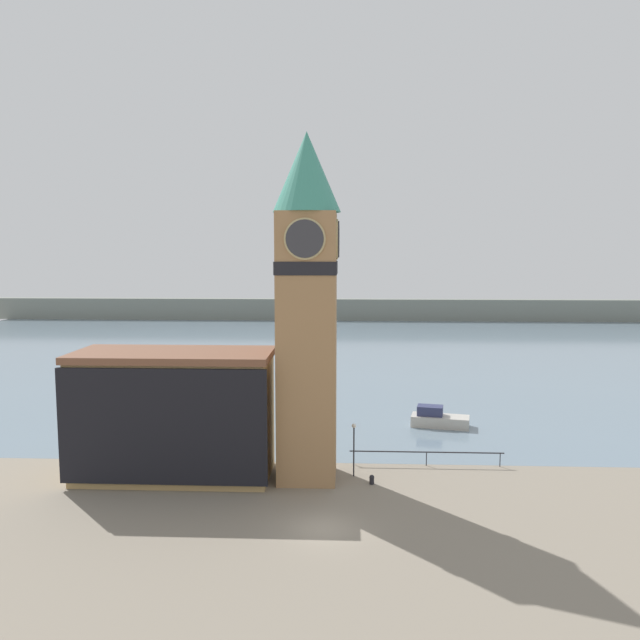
{
  "coord_description": "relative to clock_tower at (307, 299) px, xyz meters",
  "views": [
    {
      "loc": [
        1.41,
        -34.82,
        16.18
      ],
      "look_at": [
        -0.44,
        6.21,
        11.63
      ],
      "focal_mm": 35.0,
      "sensor_mm": 36.0,
      "label": 1
    }
  ],
  "objects": [
    {
      "name": "boat_near",
      "position": [
        11.24,
        13.74,
        -12.15
      ],
      "size": [
        5.57,
        3.1,
        1.9
      ],
      "rotation": [
        0.0,
        0.0,
        -0.2
      ],
      "color": "#B7B2A8",
      "rests_on": "water"
    },
    {
      "name": "pier_building",
      "position": [
        -9.55,
        -0.1,
        -8.29
      ],
      "size": [
        14.15,
        6.27,
        9.12
      ],
      "color": "tan",
      "rests_on": "ground_plane"
    },
    {
      "name": "far_shoreline",
      "position": [
        1.43,
        103.23,
        -10.36
      ],
      "size": [
        180.0,
        3.0,
        5.0
      ],
      "color": "gray",
      "rests_on": "water"
    },
    {
      "name": "mooring_bollard_near",
      "position": [
        4.56,
        -1.01,
        -12.51
      ],
      "size": [
        0.35,
        0.35,
        0.66
      ],
      "color": "black",
      "rests_on": "ground_plane"
    },
    {
      "name": "lamp_post",
      "position": [
        3.32,
        0.48,
        -10.13
      ],
      "size": [
        0.32,
        0.32,
        3.9
      ],
      "color": "black",
      "rests_on": "ground_plane"
    },
    {
      "name": "clock_tower",
      "position": [
        0.0,
        0.0,
        0.0
      ],
      "size": [
        4.66,
        4.66,
        24.24
      ],
      "color": "#9E754C",
      "rests_on": "ground_plane"
    },
    {
      "name": "water",
      "position": [
        1.43,
        63.23,
        -12.87
      ],
      "size": [
        160.0,
        120.0,
        0.0
      ],
      "color": "slate",
      "rests_on": "ground_plane"
    },
    {
      "name": "pier_railing",
      "position": [
        8.84,
        2.98,
        -11.9
      ],
      "size": [
        11.64,
        0.08,
        1.09
      ],
      "color": "#232328",
      "rests_on": "ground_plane"
    },
    {
      "name": "ground_plane",
      "position": [
        1.43,
        -8.27,
        -12.86
      ],
      "size": [
        160.0,
        160.0,
        0.0
      ],
      "primitive_type": "plane",
      "color": "gray"
    }
  ]
}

